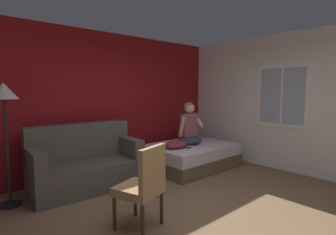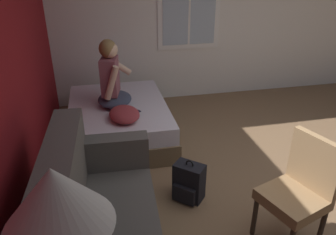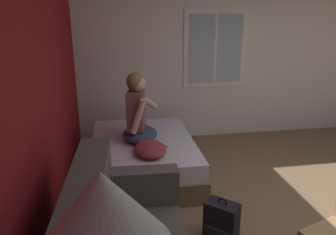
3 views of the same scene
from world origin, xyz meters
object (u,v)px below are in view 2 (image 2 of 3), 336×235
backpack (189,183)px  cell_phone (135,112)px  person_seated (112,79)px  bed (119,121)px  side_chair (300,189)px  couch (97,230)px  throw_pillow (124,114)px

backpack → cell_phone: bearing=18.2°
person_seated → bed: bearing=-101.3°
side_chair → person_seated: bearing=32.5°
bed → person_seated: (0.01, 0.05, 0.60)m
couch → backpack: couch is taller
throw_pillow → cell_phone: bearing=-40.9°
person_seated → throw_pillow: person_seated is taller
bed → side_chair: bearing=-148.4°
throw_pillow → person_seated: bearing=12.0°
side_chair → throw_pillow: size_ratio=2.04×
person_seated → cell_phone: size_ratio=6.08×
cell_phone → person_seated: bearing=11.4°
couch → side_chair: couch is taller
couch → backpack: bearing=-54.1°
bed → side_chair: 2.57m
throw_pillow → backpack: bearing=-152.1°
bed → backpack: size_ratio=3.85×
bed → throw_pillow: 0.56m
couch → side_chair: (-0.04, -1.67, 0.14)m
backpack → throw_pillow: (1.01, 0.53, 0.36)m
backpack → throw_pillow: throw_pillow is taller
bed → backpack: (-1.47, -0.59, -0.04)m
bed → person_seated: person_seated is taller
side_chair → person_seated: (2.18, 1.39, 0.30)m
person_seated → throw_pillow: size_ratio=1.82×
side_chair → cell_phone: 2.20m
backpack → throw_pillow: size_ratio=0.95×
bed → backpack: 1.59m
couch → throw_pillow: couch is taller
side_chair → person_seated: person_seated is taller
bed → side_chair: size_ratio=1.80×
throw_pillow → couch: bearing=167.3°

